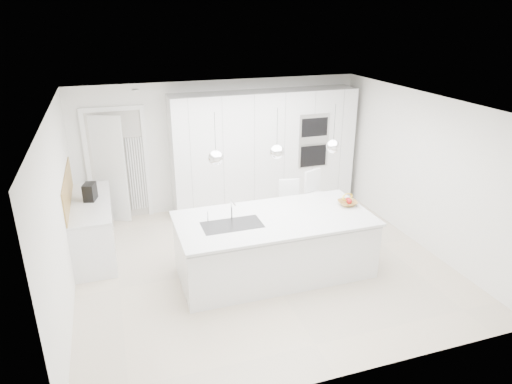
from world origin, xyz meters
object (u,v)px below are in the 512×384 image
object	(u,v)px
island_base	(275,248)
fruit_bowl	(347,203)
espresso_machine	(90,192)
bar_stool_left	(291,212)
bar_stool_right	(315,205)

from	to	relation	value
island_base	fruit_bowl	size ratio (longest dim) A/B	9.77
island_base	espresso_machine	size ratio (longest dim) A/B	10.29
fruit_bowl	island_base	bearing A→B (deg)	-174.61
bar_stool_left	bar_stool_right	size ratio (longest dim) A/B	0.93
island_base	fruit_bowl	xyz separation A→B (m)	(1.22, 0.12, 0.51)
island_base	fruit_bowl	bearing A→B (deg)	5.39
fruit_bowl	espresso_machine	world-z (taller)	espresso_machine
espresso_machine	bar_stool_left	bearing A→B (deg)	3.21
island_base	fruit_bowl	distance (m)	1.33
bar_stool_right	fruit_bowl	bearing A→B (deg)	-103.03
espresso_machine	bar_stool_right	size ratio (longest dim) A/B	0.24
island_base	espresso_machine	distance (m)	3.04
island_base	bar_stool_left	world-z (taller)	bar_stool_left
island_base	bar_stool_right	world-z (taller)	bar_stool_right
fruit_bowl	espresso_machine	xyz separation A→B (m)	(-3.75, 1.46, 0.10)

